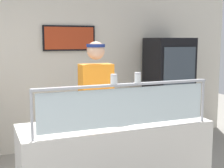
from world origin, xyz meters
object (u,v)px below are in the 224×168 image
object	(u,v)px
pizza_tray	(113,119)
worker_figure	(97,106)
pizza_server	(115,117)
pepper_flake_shaker	(138,78)
parmesan_shaker	(114,80)
drink_fridge	(168,91)

from	to	relation	value
pizza_tray	worker_figure	bearing A→B (deg)	89.25
pizza_server	pepper_flake_shaker	bearing A→B (deg)	-78.78
parmesan_shaker	drink_fridge	xyz separation A→B (m)	(1.85, 2.01, -0.52)
pepper_flake_shaker	worker_figure	size ratio (longest dim) A/B	0.06
parmesan_shaker	drink_fridge	world-z (taller)	drink_fridge
pizza_tray	worker_figure	distance (m)	0.52
pepper_flake_shaker	drink_fridge	size ratio (longest dim) A/B	0.05
pizza_tray	worker_figure	world-z (taller)	worker_figure
pizza_tray	pizza_server	xyz separation A→B (m)	(0.02, -0.02, 0.02)
pizza_tray	drink_fridge	bearing A→B (deg)	44.15
pizza_tray	drink_fridge	xyz separation A→B (m)	(1.72, 1.67, -0.06)
pepper_flake_shaker	worker_figure	xyz separation A→B (m)	(-0.10, 0.86, -0.42)
pizza_server	worker_figure	size ratio (longest dim) A/B	0.16
pizza_tray	parmesan_shaker	world-z (taller)	parmesan_shaker
pizza_server	pepper_flake_shaker	world-z (taller)	pepper_flake_shaker
pizza_tray	pizza_server	bearing A→B (deg)	-47.96
parmesan_shaker	worker_figure	size ratio (longest dim) A/B	0.05
pizza_server	worker_figure	world-z (taller)	worker_figure
pizza_server	parmesan_shaker	bearing A→B (deg)	-119.00
worker_figure	parmesan_shaker	bearing A→B (deg)	-99.17
parmesan_shaker	pizza_tray	bearing A→B (deg)	68.81
pepper_flake_shaker	worker_figure	world-z (taller)	worker_figure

